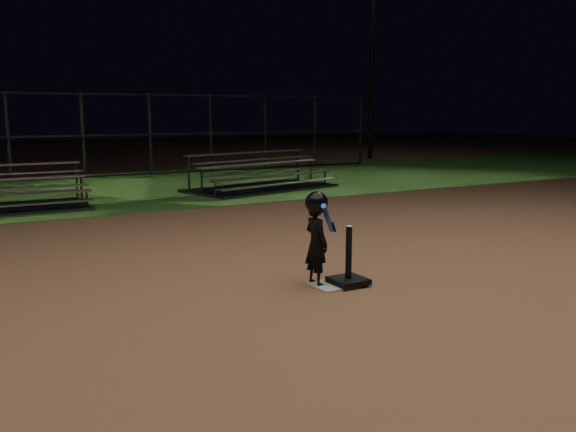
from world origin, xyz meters
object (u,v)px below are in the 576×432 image
object	(u,v)px
home_plate	(332,285)
child_batter	(317,236)
light_pole_right	(373,36)
batting_tee	(348,274)
bleacher_right	(262,182)

from	to	relation	value
home_plate	child_batter	world-z (taller)	child_batter
home_plate	child_batter	distance (m)	0.59
home_plate	child_batter	size ratio (longest dim) A/B	0.42
child_batter	light_pole_right	xyz separation A→B (m)	(12.14, 14.83, 4.38)
home_plate	light_pole_right	size ratio (longest dim) A/B	0.05
light_pole_right	batting_tee	bearing A→B (deg)	-128.24
home_plate	child_batter	xyz separation A→B (m)	(-0.14, 0.12, 0.56)
light_pole_right	home_plate	bearing A→B (deg)	-128.77
bleacher_right	light_pole_right	size ratio (longest dim) A/B	0.49
batting_tee	light_pole_right	bearing A→B (deg)	51.76
batting_tee	child_batter	distance (m)	0.56
home_plate	batting_tee	distance (m)	0.22
batting_tee	bleacher_right	world-z (taller)	bleacher_right
child_batter	bleacher_right	size ratio (longest dim) A/B	0.26
batting_tee	home_plate	bearing A→B (deg)	158.40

